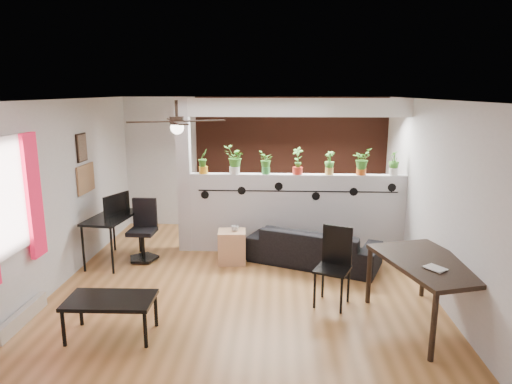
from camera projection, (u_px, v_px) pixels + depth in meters
The scene contains 28 objects.
room_shell at pixel (243, 197), 6.20m from camera, with size 6.30×7.10×2.90m.
partition_wall at pixel (297, 213), 7.76m from camera, with size 3.60×0.18×1.35m, color #BCBCC1.
ceiling_header at pixel (299, 107), 7.37m from camera, with size 3.60×0.18×0.30m, color silver.
pier_column at pixel (184, 176), 7.71m from camera, with size 0.22×0.20×2.60m, color #BCBCC1.
brick_panel at pixel (294, 163), 9.06m from camera, with size 3.90×0.05×2.60m, color #98432C.
vine_decal at pixel (297, 191), 7.58m from camera, with size 3.31×0.01×0.30m.
window_assembly at pixel (7, 201), 5.10m from camera, with size 0.09×1.30×1.55m.
baseboard_heater at pixel (23, 317), 5.41m from camera, with size 0.08×1.00×0.18m, color beige.
corkboard at pixel (86, 179), 7.24m from camera, with size 0.03×0.60×0.45m, color #8C6443.
framed_art at pixel (82, 148), 7.08m from camera, with size 0.03×0.34×0.44m.
ceiling_fan at pixel (177, 123), 5.72m from camera, with size 1.19×1.19×0.43m.
potted_plant_0 at pixel (203, 160), 7.64m from camera, with size 0.25×0.27×0.42m.
potted_plant_1 at pixel (234, 159), 7.61m from camera, with size 0.32×0.31×0.47m.
potted_plant_2 at pixel (266, 162), 7.59m from camera, with size 0.17×0.20×0.39m.
potted_plant_3 at pixel (298, 160), 7.56m from camera, with size 0.30×0.28×0.45m.
potted_plant_4 at pixel (329, 162), 7.54m from camera, with size 0.25×0.24×0.39m.
potted_plant_5 at pixel (362, 161), 7.51m from camera, with size 0.28×0.29×0.44m.
potted_plant_6 at pixel (394, 162), 7.49m from camera, with size 0.20×0.23×0.40m.
sofa at pixel (314, 247), 7.26m from camera, with size 1.94×0.76×0.57m, color black.
cube_shelf at pixel (232, 247), 7.31m from camera, with size 0.44×0.39×0.53m, color tan.
cup at pixel (235, 228), 7.24m from camera, with size 0.11×0.11×0.09m, color gray.
computer_desk at pixel (112, 220), 7.28m from camera, with size 0.68×1.11×0.76m.
monitor at pixel (114, 208), 7.39m from camera, with size 0.05×0.32×0.18m, color black.
office_chair at pixel (143, 234), 7.42m from camera, with size 0.51×0.51×0.98m.
dining_table at pixel (430, 268), 5.28m from camera, with size 1.26×1.64×0.79m.
book at pixel (430, 270), 4.97m from camera, with size 0.16×0.22×0.02m, color gray.
folding_chair at pixel (335, 259), 5.87m from camera, with size 0.54×0.54×1.02m.
coffee_table at pixel (110, 302), 5.09m from camera, with size 0.98×0.56×0.45m.
Camera 1 is at (0.47, -6.02, 2.72)m, focal length 32.00 mm.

